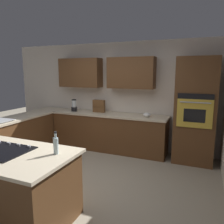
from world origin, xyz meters
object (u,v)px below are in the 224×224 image
object	(u,v)px
cooktop	(0,150)
spice_rack	(99,106)
blender	(74,106)
mixing_bowl	(147,115)
second_bottle	(56,145)
wall_oven	(195,111)

from	to	relation	value
cooktop	spice_rack	bearing A→B (deg)	-89.35
blender	mixing_bowl	distance (m)	1.90
cooktop	spice_rack	xyz separation A→B (m)	(0.03, -2.96, 0.15)
second_bottle	cooktop	bearing A→B (deg)	14.15
spice_rack	second_bottle	bearing A→B (deg)	105.48
mixing_bowl	spice_rack	bearing A→B (deg)	-5.03
blender	second_bottle	distance (m)	3.02
mixing_bowl	spice_rack	size ratio (longest dim) A/B	0.57
cooktop	blender	bearing A→B (deg)	-76.52
cooktop	blender	world-z (taller)	blender
blender	mixing_bowl	bearing A→B (deg)	-180.00
cooktop	spice_rack	distance (m)	2.96
wall_oven	spice_rack	world-z (taller)	wall_oven
wall_oven	blender	distance (m)	2.90
cooktop	second_bottle	bearing A→B (deg)	-165.85
mixing_bowl	spice_rack	distance (m)	1.26
cooktop	mixing_bowl	distance (m)	3.10
wall_oven	mixing_bowl	xyz separation A→B (m)	(1.00, 0.03, -0.15)
spice_rack	second_bottle	xyz separation A→B (m)	(-0.77, 2.78, -0.04)
blender	spice_rack	xyz separation A→B (m)	(-0.65, -0.11, 0.02)
cooktop	blender	size ratio (longest dim) A/B	2.46
spice_rack	second_bottle	size ratio (longest dim) A/B	1.09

